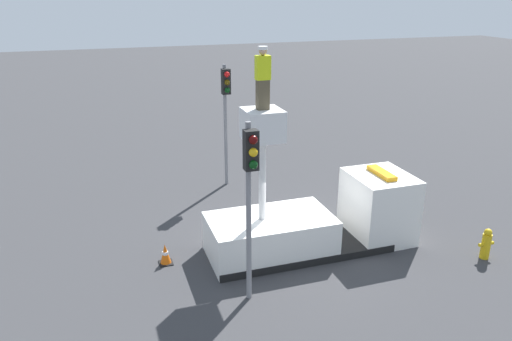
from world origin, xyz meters
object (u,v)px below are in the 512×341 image
object	(u,v)px
bucket_truck	(316,221)
traffic_light_across	(226,102)
fire_hydrant	(486,244)
traffic_cone_rear	(165,254)
worker	(263,78)
traffic_light_pole	(250,180)

from	to	relation	value
bucket_truck	traffic_light_across	world-z (taller)	traffic_light_across
fire_hydrant	traffic_cone_rear	size ratio (longest dim) A/B	1.55
worker	traffic_cone_rear	size ratio (longest dim) A/B	2.69
bucket_truck	traffic_light_across	xyz separation A→B (m)	(-1.28, 6.13, 2.68)
bucket_truck	fire_hydrant	xyz separation A→B (m)	(4.71, -2.31, -0.44)
worker	traffic_light_pole	xyz separation A→B (m)	(-1.06, -2.15, -2.09)
bucket_truck	worker	size ratio (longest dim) A/B	3.85
traffic_light_across	worker	bearing A→B (deg)	-95.16
traffic_light_across	fire_hydrant	distance (m)	10.82
worker	traffic_cone_rear	world-z (taller)	worker
traffic_light_pole	traffic_light_across	bearing A→B (deg)	78.97
fire_hydrant	traffic_cone_rear	bearing A→B (deg)	163.56
traffic_light_pole	traffic_cone_rear	xyz separation A→B (m)	(-1.89, 2.65, -3.19)
worker	traffic_light_pole	distance (m)	3.18
bucket_truck	traffic_light_across	distance (m)	6.81
worker	bucket_truck	bearing A→B (deg)	0.00
bucket_truck	fire_hydrant	distance (m)	5.27
traffic_light_pole	traffic_light_across	distance (m)	8.44
traffic_light_pole	traffic_light_across	world-z (taller)	traffic_light_across
traffic_light_pole	fire_hydrant	size ratio (longest dim) A/B	4.91
traffic_light_across	traffic_cone_rear	world-z (taller)	traffic_light_across
traffic_light_across	fire_hydrant	world-z (taller)	traffic_light_across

